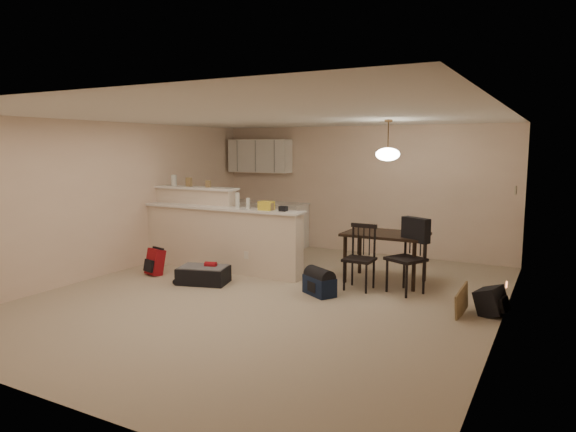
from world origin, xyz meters
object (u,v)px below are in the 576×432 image
Objects in this scene: navy_duffel at (319,286)px; black_daypack at (491,301)px; dining_chair_far at (406,257)px; suitcase at (204,275)px; red_backpack at (155,262)px; dining_table at (386,239)px; dining_chair_near at (359,258)px; pendant_lamp at (388,154)px.

black_daypack reaches higher than navy_duffel.
navy_duffel is (-1.05, -0.67, -0.40)m from dining_chair_far.
red_backpack is (-1.03, 0.05, 0.09)m from suitcase.
dining_table is 2.52× the size of navy_duffel.
dining_chair_near is at bearing 95.01° from black_daypack.
pendant_lamp is at bearing -153.58° from dining_table.
suitcase is at bearing -149.82° from pendant_lamp.
dining_table is at bearing 72.06° from dining_chair_near.
pendant_lamp is 0.65× the size of dining_chair_near.
suitcase is at bearing 12.09° from red_backpack.
pendant_lamp reaches higher than dining_chair_far.
suitcase is 1.51× the size of navy_duffel.
dining_chair_near is 2.41m from suitcase.
suitcase is at bearing 111.15° from black_daypack.
navy_duffel is (1.84, 0.28, 0.01)m from suitcase.
dining_chair_near is at bearing 84.78° from navy_duffel.
pendant_lamp reaches higher than black_daypack.
black_daypack is (5.14, 0.47, -0.05)m from red_backpack.
dining_chair_far reaches higher than dining_chair_near.
red_backpack is (-3.27, -0.76, -0.27)m from dining_chair_near.
navy_duffel is at bearing -117.49° from pendant_lamp.
dining_table is 2.91× the size of red_backpack.
dining_chair_far reaches higher than black_daypack.
navy_duffel is 1.30× the size of black_daypack.
black_daypack reaches higher than suitcase.
dining_chair_near is 1.29× the size of suitcase.
red_backpack reaches higher than navy_duffel.
dining_table is 1.40m from navy_duffel.
dining_chair_near is 0.75m from navy_duffel.
dining_table reaches higher than red_backpack.
pendant_lamp is 3.38m from suitcase.
pendant_lamp is 4.13m from red_backpack.
dining_chair_near is at bearing -108.52° from dining_table.
pendant_lamp is 1.45× the size of red_backpack.
pendant_lamp is at bearing 161.50° from dining_chair_far.
suitcase is at bearing -149.97° from dining_table.
pendant_lamp is 0.58× the size of dining_chair_far.
dining_chair_far is (0.65, 0.13, 0.05)m from dining_chair_near.
dining_chair_near is 3.37m from red_backpack.
pendant_lamp is 0.83× the size of suitcase.
dining_chair_far reaches higher than dining_table.
red_backpack reaches higher than black_daypack.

